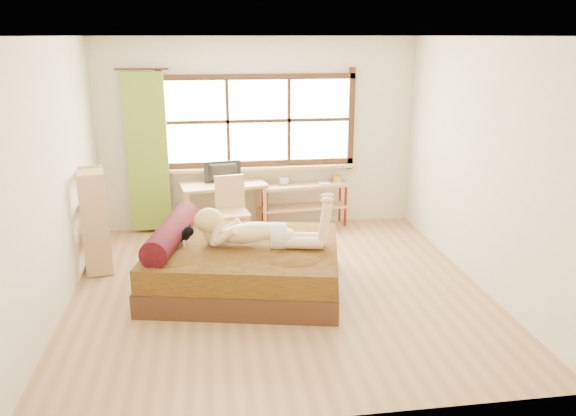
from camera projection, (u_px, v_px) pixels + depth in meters
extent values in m
plane|color=#9E754C|center=(279.00, 289.00, 6.26)|extent=(4.50, 4.50, 0.00)
plane|color=white|center=(278.00, 36.00, 5.47)|extent=(4.50, 4.50, 0.00)
plane|color=silver|center=(259.00, 135.00, 7.99)|extent=(4.50, 0.00, 4.50)
plane|color=silver|center=(321.00, 248.00, 3.74)|extent=(4.50, 0.00, 4.50)
plane|color=silver|center=(54.00, 178.00, 5.56)|extent=(0.00, 4.50, 4.50)
plane|color=silver|center=(481.00, 164.00, 6.17)|extent=(0.00, 4.50, 4.50)
cube|color=#FFEDBF|center=(258.00, 121.00, 7.93)|extent=(2.60, 0.01, 1.30)
cube|color=tan|center=(260.00, 168.00, 8.06)|extent=(2.80, 0.16, 0.04)
cube|color=olive|center=(148.00, 153.00, 7.73)|extent=(0.55, 0.10, 2.20)
cube|color=#33210F|center=(245.00, 277.00, 6.25)|extent=(2.36, 2.04, 0.26)
cube|color=#3B1F0D|center=(245.00, 255.00, 6.18)|extent=(2.31, 2.00, 0.26)
cylinder|color=black|center=(172.00, 232.00, 6.15)|extent=(0.57, 1.43, 0.29)
cube|color=tan|center=(224.00, 185.00, 7.83)|extent=(1.23, 0.71, 0.04)
cube|color=tan|center=(189.00, 217.00, 7.59)|extent=(0.06, 0.06, 0.70)
cube|color=tan|center=(265.00, 210.00, 7.89)|extent=(0.06, 0.06, 0.70)
cube|color=tan|center=(185.00, 208.00, 7.98)|extent=(0.06, 0.06, 0.70)
cube|color=tan|center=(257.00, 202.00, 8.28)|extent=(0.06, 0.06, 0.70)
imported|color=black|center=(223.00, 172.00, 7.83)|extent=(0.53, 0.15, 0.30)
cube|color=tan|center=(233.00, 213.00, 7.50)|extent=(0.46, 0.46, 0.04)
cube|color=tan|center=(230.00, 192.00, 7.59)|extent=(0.41, 0.10, 0.47)
cube|color=tan|center=(223.00, 235.00, 7.36)|extent=(0.04, 0.04, 0.41)
cube|color=tan|center=(249.00, 232.00, 7.45)|extent=(0.04, 0.04, 0.41)
cube|color=tan|center=(218.00, 226.00, 7.68)|extent=(0.04, 0.04, 0.41)
cube|color=tan|center=(243.00, 224.00, 7.77)|extent=(0.04, 0.04, 0.41)
cube|color=tan|center=(304.00, 186.00, 8.12)|extent=(1.32, 0.46, 0.04)
cube|color=tan|center=(304.00, 207.00, 8.22)|extent=(1.32, 0.46, 0.03)
cylinder|color=maroon|center=(267.00, 211.00, 7.96)|extent=(0.04, 0.04, 0.65)
cylinder|color=maroon|center=(345.00, 205.00, 8.23)|extent=(0.04, 0.04, 0.65)
cylinder|color=maroon|center=(263.00, 206.00, 8.19)|extent=(0.04, 0.04, 0.65)
cylinder|color=maroon|center=(340.00, 200.00, 8.47)|extent=(0.04, 0.04, 0.65)
cube|color=gold|center=(336.00, 179.00, 8.22)|extent=(0.12, 0.12, 0.09)
imported|color=gray|center=(284.00, 181.00, 8.06)|extent=(0.15, 0.15, 0.11)
imported|color=gray|center=(318.00, 183.00, 8.14)|extent=(0.19, 0.24, 0.02)
cube|color=tan|center=(100.00, 265.00, 6.78)|extent=(0.39, 0.55, 0.03)
cube|color=tan|center=(96.00, 235.00, 6.67)|extent=(0.39, 0.55, 0.03)
cube|color=tan|center=(93.00, 205.00, 6.56)|extent=(0.39, 0.55, 0.03)
cube|color=tan|center=(90.00, 174.00, 6.45)|extent=(0.39, 0.55, 0.03)
cube|color=tan|center=(95.00, 227.00, 6.39)|extent=(0.30, 0.09, 1.21)
cube|color=tan|center=(94.00, 214.00, 6.84)|extent=(0.30, 0.09, 1.21)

